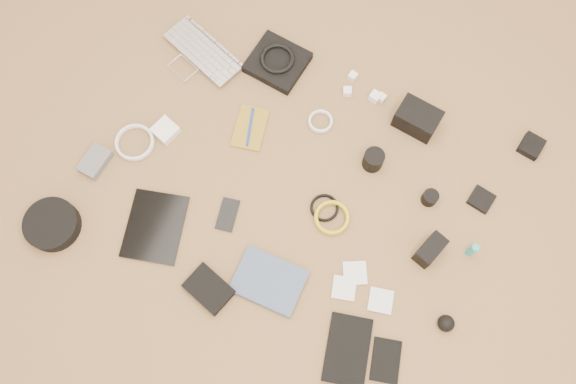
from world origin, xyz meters
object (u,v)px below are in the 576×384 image
at_px(phone, 228,215).
at_px(paperback, 258,305).
at_px(headphone_case, 52,224).
at_px(laptop, 194,59).
at_px(dslr_camera, 417,119).
at_px(tablet, 155,227).

bearing_deg(phone, paperback, -56.87).
distance_m(headphone_case, paperback, 0.72).
relative_size(laptop, phone, 2.76).
xyz_separation_m(dslr_camera, tablet, (-0.67, -0.68, -0.04)).
distance_m(phone, headphone_case, 0.57).
bearing_deg(headphone_case, dslr_camera, 39.83).
bearing_deg(phone, tablet, -156.85).
xyz_separation_m(dslr_camera, headphone_case, (-0.97, -0.81, -0.02)).
relative_size(phone, headphone_case, 0.63).
bearing_deg(paperback, tablet, 77.54).
bearing_deg(tablet, laptop, 90.50).
height_order(dslr_camera, headphone_case, dslr_camera).
distance_m(laptop, paperback, 0.91).
bearing_deg(laptop, headphone_case, -80.15).
distance_m(tablet, headphone_case, 0.33).
height_order(laptop, phone, laptop).
bearing_deg(headphone_case, laptop, 78.15).
distance_m(laptop, tablet, 0.63).
distance_m(tablet, paperback, 0.43).
bearing_deg(headphone_case, tablet, 22.49).
height_order(dslr_camera, phone, dslr_camera).
relative_size(laptop, paperback, 1.43).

